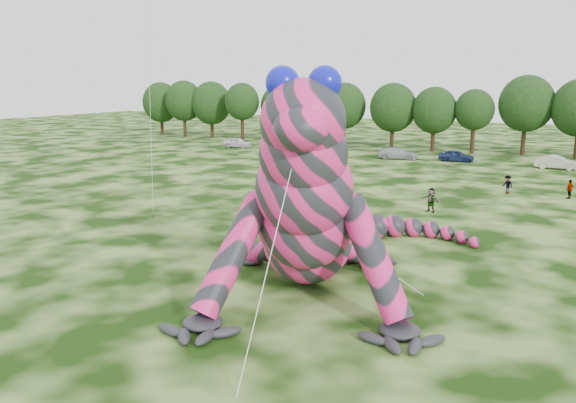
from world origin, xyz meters
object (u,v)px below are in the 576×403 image
(car_2, at_px, (319,149))
(car_3, at_px, (398,153))
(inflatable_gecko, at_px, (310,176))
(spectator_2, at_px, (508,185))
(tree_9, at_px, (474,121))
(spectator_5, at_px, (431,200))
(tree_0, at_px, (161,109))
(spectator_0, at_px, (331,180))
(tree_1, at_px, (184,109))
(car_0, at_px, (238,143))
(tree_2, at_px, (212,110))
(car_5, at_px, (557,162))
(spectator_4, at_px, (285,164))
(tree_10, at_px, (525,115))
(spectator_3, at_px, (570,189))
(tree_6, at_px, (344,115))
(car_1, at_px, (288,147))
(tree_3, at_px, (242,112))
(tree_5, at_px, (315,112))
(car_4, at_px, (456,156))
(spectator_1, at_px, (286,178))
(tree_7, at_px, (393,116))
(tree_8, at_px, (434,119))
(tree_4, at_px, (279,113))

(car_2, height_order, car_3, car_3)
(inflatable_gecko, xyz_separation_m, spectator_2, (6.27, 27.26, -4.35))
(tree_9, height_order, spectator_5, tree_9)
(tree_0, height_order, spectator_5, tree_0)
(car_2, height_order, spectator_0, spectator_0)
(tree_1, height_order, car_2, tree_1)
(car_2, bearing_deg, spectator_5, -143.52)
(tree_9, relative_size, car_0, 2.00)
(tree_2, bearing_deg, car_5, -11.87)
(tree_2, xyz_separation_m, spectator_5, (47.65, -39.29, -3.90))
(car_0, xyz_separation_m, spectator_4, (16.94, -17.00, 0.10))
(tree_10, bearing_deg, car_5, -67.78)
(spectator_3, bearing_deg, spectator_5, -10.34)
(tree_9, height_order, spectator_0, tree_9)
(tree_6, distance_m, spectator_5, 43.49)
(tree_10, height_order, car_3, tree_10)
(car_1, distance_m, car_3, 15.37)
(tree_3, bearing_deg, spectator_5, -42.97)
(spectator_3, bearing_deg, spectator_2, -56.53)
(tree_9, relative_size, car_2, 1.85)
(tree_1, bearing_deg, spectator_4, -38.08)
(tree_3, distance_m, tree_6, 18.16)
(spectator_2, bearing_deg, tree_9, 140.77)
(tree_3, xyz_separation_m, tree_9, (36.78, 0.28, -0.38))
(tree_10, bearing_deg, tree_5, -179.73)
(tree_10, bearing_deg, tree_6, -175.66)
(car_4, distance_m, spectator_1, 27.14)
(car_0, relative_size, spectator_2, 2.66)
(tree_7, bearing_deg, car_4, -38.54)
(tree_10, relative_size, car_2, 2.23)
(tree_3, height_order, tree_9, tree_3)
(tree_3, xyz_separation_m, car_3, (29.48, -10.10, -4.00))
(tree_2, height_order, tree_8, tree_2)
(tree_3, xyz_separation_m, car_2, (18.58, -10.14, -4.07))
(tree_0, bearing_deg, car_1, -21.53)
(tree_3, distance_m, tree_4, 6.30)
(tree_0, distance_m, spectator_5, 71.41)
(tree_0, height_order, car_1, tree_0)
(tree_4, relative_size, tree_8, 1.01)
(car_1, xyz_separation_m, spectator_4, (7.54, -15.05, 0.10))
(car_2, relative_size, spectator_5, 2.54)
(tree_5, relative_size, car_5, 2.13)
(car_1, bearing_deg, car_5, -87.10)
(tree_5, relative_size, spectator_5, 5.30)
(tree_1, relative_size, tree_6, 1.03)
(tree_5, height_order, car_1, tree_5)
(tree_3, height_order, spectator_3, tree_3)
(tree_5, bearing_deg, car_2, -62.52)
(tree_10, xyz_separation_m, spectator_4, (-21.45, -27.40, -4.41))
(spectator_1, bearing_deg, car_3, 124.61)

